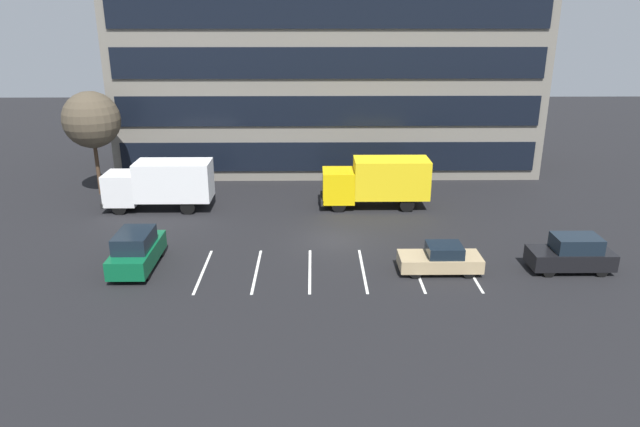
% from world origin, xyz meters
% --- Properties ---
extents(ground_plane, '(120.00, 120.00, 0.00)m').
position_xyz_m(ground_plane, '(0.00, 0.00, 0.00)').
color(ground_plane, black).
extents(office_building, '(34.01, 10.79, 21.60)m').
position_xyz_m(office_building, '(0.00, 17.95, 10.80)').
color(office_building, slate).
rests_on(office_building, ground_plane).
extents(lot_markings, '(14.14, 5.40, 0.01)m').
position_xyz_m(lot_markings, '(-0.00, -4.31, 0.00)').
color(lot_markings, silver).
rests_on(lot_markings, ground_plane).
extents(box_truck_yellow_all, '(7.36, 2.44, 3.41)m').
position_xyz_m(box_truck_yellow_all, '(3.19, 6.04, 1.92)').
color(box_truck_yellow_all, yellow).
rests_on(box_truck_yellow_all, ground_plane).
extents(box_truck_white, '(7.26, 2.40, 3.37)m').
position_xyz_m(box_truck_white, '(-11.52, 5.70, 1.90)').
color(box_truck_white, white).
rests_on(box_truck_white, ground_plane).
extents(suv_black, '(4.25, 1.80, 1.92)m').
position_xyz_m(suv_black, '(12.26, -4.42, 0.93)').
color(suv_black, black).
rests_on(suv_black, ground_plane).
extents(sedan_tan, '(4.24, 1.77, 1.52)m').
position_xyz_m(sedan_tan, '(5.40, -4.52, 0.72)').
color(sedan_tan, tan).
rests_on(sedan_tan, ground_plane).
extents(suv_forest, '(1.96, 4.63, 2.09)m').
position_xyz_m(suv_forest, '(-10.50, -3.85, 1.01)').
color(suv_forest, '#0C5933').
rests_on(suv_forest, ground_plane).
extents(bare_tree, '(4.04, 4.04, 7.57)m').
position_xyz_m(bare_tree, '(-17.00, 9.29, 5.53)').
color(bare_tree, '#473323').
rests_on(bare_tree, ground_plane).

